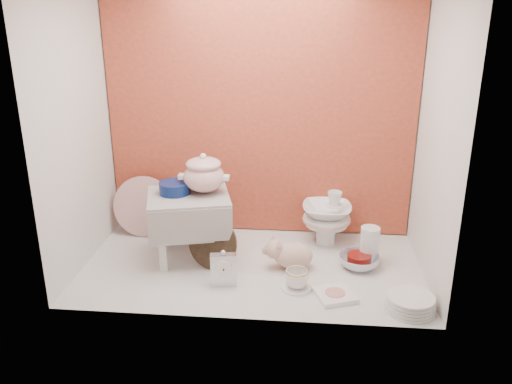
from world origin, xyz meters
TOP-DOWN VIEW (x-y plane):
  - ground at (0.00, 0.00)m, footprint 1.80×1.80m
  - niche_shell at (0.00, 0.18)m, footprint 1.86×1.03m
  - step_stool at (-0.35, 0.07)m, footprint 0.51×0.46m
  - soup_tureen at (-0.27, 0.12)m, footprint 0.34×0.34m
  - cobalt_bowl at (-0.42, 0.09)m, footprint 0.19×0.19m
  - floral_platter at (-0.69, 0.36)m, footprint 0.37×0.10m
  - blue_white_vase at (-0.47, 0.32)m, footprint 0.29×0.29m
  - lacquer_tray at (-0.21, -0.03)m, footprint 0.30×0.19m
  - mantel_clock at (-0.12, -0.21)m, footprint 0.14×0.06m
  - plush_pig at (0.22, -0.00)m, footprint 0.31×0.25m
  - teacup_saucer at (0.24, -0.21)m, footprint 0.15×0.15m
  - gold_rim_teacup at (0.24, -0.21)m, footprint 0.15×0.15m
  - lattice_dish at (0.43, -0.28)m, footprint 0.23×0.23m
  - dinner_plate_stack at (0.77, -0.36)m, footprint 0.30×0.30m
  - crystal_bowl at (0.57, 0.04)m, footprint 0.26×0.26m
  - clear_glass_vase at (0.63, 0.11)m, footprint 0.13×0.13m
  - porcelain_tower at (0.40, 0.34)m, footprint 0.36×0.36m

SIDE VIEW (x-z plane):
  - ground at x=0.00m, z-range 0.00..0.00m
  - teacup_saucer at x=0.24m, z-range 0.00..0.01m
  - lattice_dish at x=0.43m, z-range 0.00..0.02m
  - crystal_bowl at x=0.57m, z-range 0.00..0.07m
  - dinner_plate_stack at x=0.77m, z-range 0.00..0.07m
  - gold_rim_teacup at x=0.24m, z-range 0.01..0.10m
  - plush_pig at x=0.22m, z-range 0.00..0.16m
  - mantel_clock at x=-0.12m, z-range 0.00..0.19m
  - clear_glass_vase at x=0.63m, z-range 0.00..0.21m
  - blue_white_vase at x=-0.47m, z-range 0.00..0.25m
  - lacquer_tray at x=-0.21m, z-range 0.00..0.29m
  - porcelain_tower at x=0.40m, z-range 0.00..0.32m
  - floral_platter at x=-0.69m, z-range 0.00..0.36m
  - step_stool at x=-0.35m, z-range 0.00..0.37m
  - cobalt_bowl at x=-0.42m, z-range 0.37..0.43m
  - soup_tureen at x=-0.27m, z-range 0.37..0.59m
  - niche_shell at x=0.00m, z-range 0.17..1.70m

